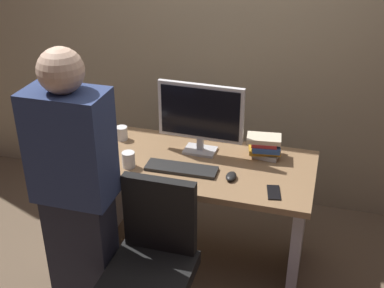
% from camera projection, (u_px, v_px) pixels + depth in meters
% --- Properties ---
extents(ground_plane, '(9.00, 9.00, 0.00)m').
position_uv_depth(ground_plane, '(194.00, 258.00, 3.47)').
color(ground_plane, brown).
extents(wall_back, '(6.40, 0.10, 3.00)m').
position_uv_depth(wall_back, '(231.00, 6.00, 3.57)').
color(wall_back, tan).
rests_on(wall_back, ground).
extents(desk, '(1.46, 0.70, 0.76)m').
position_uv_depth(desk, '(194.00, 194.00, 3.23)').
color(desk, '#93704C').
rests_on(desk, ground).
extents(office_chair, '(0.52, 0.52, 0.94)m').
position_uv_depth(office_chair, '(153.00, 273.00, 2.72)').
color(office_chair, black).
rests_on(office_chair, ground).
extents(person_at_desk, '(0.40, 0.24, 1.64)m').
position_uv_depth(person_at_desk, '(77.00, 198.00, 2.62)').
color(person_at_desk, '#262838').
rests_on(person_at_desk, ground).
extents(monitor, '(0.54, 0.15, 0.46)m').
position_uv_depth(monitor, '(201.00, 115.00, 3.12)').
color(monitor, silver).
rests_on(monitor, desk).
extents(keyboard, '(0.43, 0.14, 0.02)m').
position_uv_depth(keyboard, '(181.00, 169.00, 3.03)').
color(keyboard, '#262626').
rests_on(keyboard, desk).
extents(mouse, '(0.06, 0.10, 0.03)m').
position_uv_depth(mouse, '(231.00, 176.00, 2.94)').
color(mouse, black).
rests_on(mouse, desk).
extents(cup_near_keyboard, '(0.08, 0.08, 0.10)m').
position_uv_depth(cup_near_keyboard, '(129.00, 160.00, 3.05)').
color(cup_near_keyboard, silver).
rests_on(cup_near_keyboard, desk).
extents(cup_by_monitor, '(0.08, 0.08, 0.09)m').
position_uv_depth(cup_by_monitor, '(122.00, 133.00, 3.37)').
color(cup_by_monitor, silver).
rests_on(cup_by_monitor, desk).
extents(book_stack, '(0.22, 0.18, 0.14)m').
position_uv_depth(book_stack, '(265.00, 146.00, 3.15)').
color(book_stack, white).
rests_on(book_stack, desk).
extents(cell_phone, '(0.10, 0.16, 0.01)m').
position_uv_depth(cell_phone, '(274.00, 192.00, 2.81)').
color(cell_phone, black).
rests_on(cell_phone, desk).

